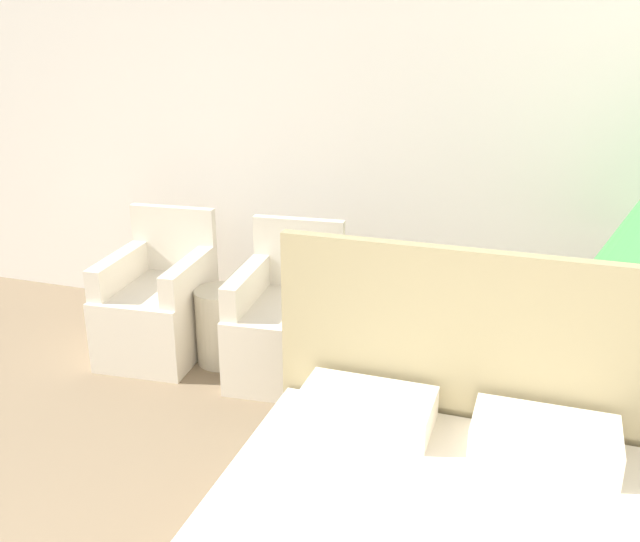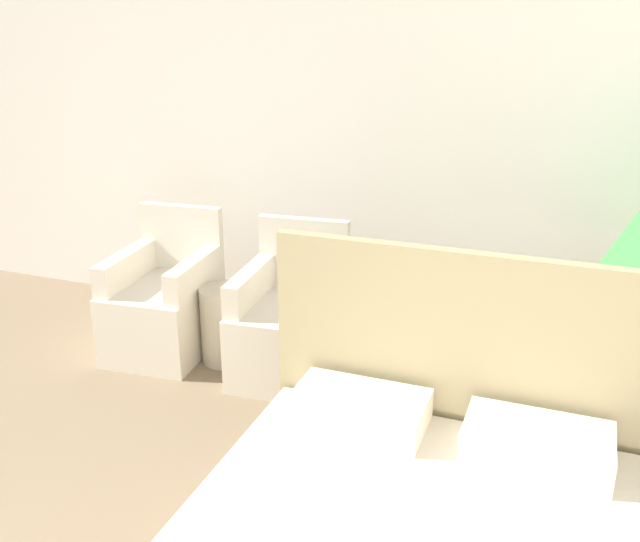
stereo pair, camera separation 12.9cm
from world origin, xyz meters
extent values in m
cube|color=silver|center=(0.00, 4.00, 1.45)|extent=(10.00, 0.06, 2.90)
cube|color=tan|center=(0.95, 2.37, 0.58)|extent=(1.61, 0.06, 1.16)
cube|color=silver|center=(0.60, 2.14, 0.49)|extent=(0.55, 0.32, 0.14)
cube|color=silver|center=(1.31, 2.14, 0.49)|extent=(0.55, 0.32, 0.14)
cube|color=beige|center=(-1.03, 3.18, 0.22)|extent=(0.62, 0.75, 0.45)
cube|color=beige|center=(-1.06, 3.50, 0.66)|extent=(0.56, 0.11, 0.43)
cube|color=beige|center=(-1.26, 3.16, 0.54)|extent=(0.15, 0.64, 0.19)
cube|color=beige|center=(-0.80, 3.20, 0.54)|extent=(0.15, 0.64, 0.19)
cube|color=beige|center=(-0.17, 3.18, 0.22)|extent=(0.62, 0.75, 0.45)
cube|color=beige|center=(-0.20, 3.50, 0.66)|extent=(0.56, 0.11, 0.43)
cube|color=beige|center=(-0.40, 3.16, 0.54)|extent=(0.15, 0.64, 0.19)
cube|color=beige|center=(0.06, 3.20, 0.54)|extent=(0.15, 0.64, 0.19)
cylinder|color=#B7AD93|center=(-0.60, 3.20, 0.24)|extent=(0.31, 0.31, 0.47)
camera|label=1|loc=(1.24, -0.37, 2.05)|focal=40.00mm
camera|label=2|loc=(1.36, -0.32, 2.05)|focal=40.00mm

